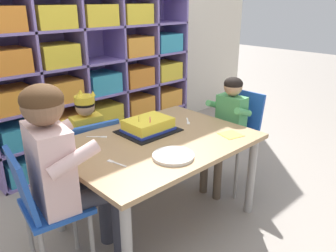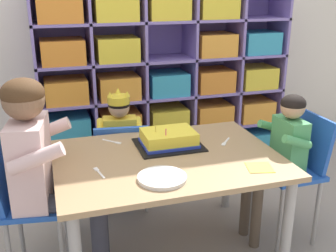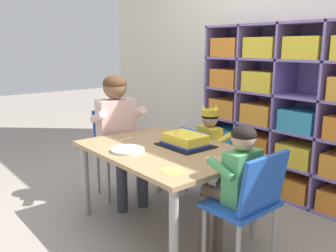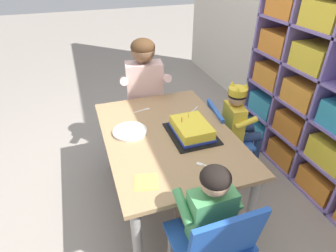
{
  "view_description": "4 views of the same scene",
  "coord_description": "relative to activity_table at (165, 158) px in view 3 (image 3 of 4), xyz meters",
  "views": [
    {
      "loc": [
        -1.26,
        -1.41,
        1.39
      ],
      "look_at": [
        0.04,
        -0.05,
        0.68
      ],
      "focal_mm": 36.25,
      "sensor_mm": 36.0,
      "label": 1
    },
    {
      "loc": [
        -0.57,
        -1.85,
        1.44
      ],
      "look_at": [
        -0.01,
        -0.03,
        0.76
      ],
      "focal_mm": 43.55,
      "sensor_mm": 36.0,
      "label": 2
    },
    {
      "loc": [
        1.84,
        -1.48,
        1.27
      ],
      "look_at": [
        0.01,
        0.02,
        0.74
      ],
      "focal_mm": 38.17,
      "sensor_mm": 36.0,
      "label": 3
    },
    {
      "loc": [
        1.45,
        -0.5,
        1.62
      ],
      "look_at": [
        0.07,
        -0.03,
        0.69
      ],
      "focal_mm": 29.94,
      "sensor_mm": 36.0,
      "label": 4
    }
  ],
  "objects": [
    {
      "name": "storage_cubby_shelf",
      "position": [
        0.32,
        1.17,
        0.16
      ],
      "size": [
        1.96,
        0.35,
        1.45
      ],
      "color": "#7F6BB2",
      "rests_on": "ground"
    },
    {
      "name": "guest_at_table_side",
      "position": [
        0.65,
        -0.03,
        0.05
      ],
      "size": [
        0.31,
        0.3,
        0.87
      ],
      "rotation": [
        0.0,
        0.0,
        -1.56
      ],
      "color": "#4C9E5B",
      "rests_on": "ground"
    },
    {
      "name": "fork_at_table_front_edge",
      "position": [
        -0.37,
        -0.08,
        0.07
      ],
      "size": [
        0.04,
        0.13,
        0.0
      ],
      "rotation": [
        0.0,
        0.0,
        4.92
      ],
      "color": "white",
      "rests_on": "activity_table"
    },
    {
      "name": "adult_helper_seated",
      "position": [
        -0.61,
        0.01,
        0.13
      ],
      "size": [
        0.45,
        0.44,
        1.04
      ],
      "rotation": [
        0.0,
        0.0,
        1.42
      ],
      "color": "beige",
      "rests_on": "ground"
    },
    {
      "name": "classroom_back_wall",
      "position": [
        0.0,
        1.41,
        0.98
      ],
      "size": [
        5.51,
        0.1,
        2.98
      ],
      "primitive_type": "cube",
      "color": "beige",
      "rests_on": "ground"
    },
    {
      "name": "classroom_chair_blue",
      "position": [
        -0.15,
        0.52,
        -0.15
      ],
      "size": [
        0.39,
        0.35,
        0.61
      ],
      "rotation": [
        0.0,
        0.0,
        3.0
      ],
      "color": "blue",
      "rests_on": "ground"
    },
    {
      "name": "activity_table",
      "position": [
        0.0,
        0.0,
        0.0
      ],
      "size": [
        1.15,
        0.83,
        0.58
      ],
      "color": "#A37F56",
      "rests_on": "ground"
    },
    {
      "name": "paper_napkin_square",
      "position": [
        0.39,
        -0.26,
        0.07
      ],
      "size": [
        0.15,
        0.15,
        0.0
      ],
      "primitive_type": "cube",
      "rotation": [
        0.0,
        0.0,
        -0.24
      ],
      "color": "#F4DB4C",
      "rests_on": "activity_table"
    },
    {
      "name": "birthday_cake_on_tray",
      "position": [
        0.05,
        0.14,
        0.11
      ],
      "size": [
        0.35,
        0.29,
        0.12
      ],
      "color": "black",
      "rests_on": "activity_table"
    },
    {
      "name": "fork_near_cake_tray",
      "position": [
        0.37,
        0.09,
        0.07
      ],
      "size": [
        0.09,
        0.1,
        0.0
      ],
      "rotation": [
        0.0,
        0.0,
        0.85
      ],
      "color": "white",
      "rests_on": "activity_table"
    },
    {
      "name": "classroom_chair_adult_side",
      "position": [
        -0.73,
        0.03,
        -0.07
      ],
      "size": [
        0.37,
        0.36,
        0.74
      ],
      "rotation": [
        0.0,
        0.0,
        1.42
      ],
      "color": "#1E4CA8",
      "rests_on": "ground"
    },
    {
      "name": "child_with_crown",
      "position": [
        -0.14,
        0.63,
        -0.02
      ],
      "size": [
        0.32,
        0.32,
        0.8
      ],
      "rotation": [
        0.0,
        0.0,
        3.0
      ],
      "color": "yellow",
      "rests_on": "ground"
    },
    {
      "name": "classroom_chair_guest_side",
      "position": [
        0.75,
        -0.03,
        -0.05
      ],
      "size": [
        0.32,
        0.38,
        0.74
      ],
      "rotation": [
        0.0,
        0.0,
        -1.56
      ],
      "color": "#1E4CA8",
      "rests_on": "ground"
    },
    {
      "name": "paper_plate_stack",
      "position": [
        -0.1,
        -0.24,
        0.08
      ],
      "size": [
        0.23,
        0.23,
        0.02
      ],
      "primitive_type": "cylinder",
      "color": "white",
      "rests_on": "activity_table"
    },
    {
      "name": "fork_by_napkin",
      "position": [
        -0.24,
        0.29,
        0.07
      ],
      "size": [
        0.1,
        0.1,
        0.0
      ],
      "rotation": [
        0.0,
        0.0,
        2.34
      ],
      "color": "white",
      "rests_on": "activity_table"
    },
    {
      "name": "ground",
      "position": [
        0.0,
        0.0,
        -0.51
      ],
      "size": [
        16.0,
        16.0,
        0.0
      ],
      "primitive_type": "plane",
      "color": "gray"
    }
  ]
}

